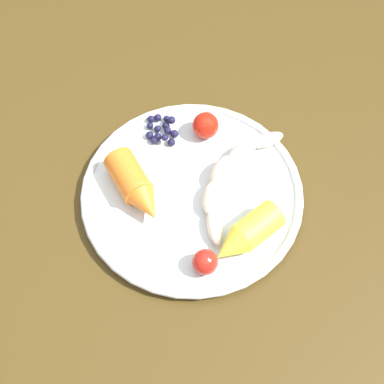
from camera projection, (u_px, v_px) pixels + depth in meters
ground_plane at (203, 343)px, 1.34m from camera, size 6.00×6.00×0.00m
dining_table at (210, 238)px, 0.80m from camera, size 1.22×0.86×0.70m
plate at (192, 193)px, 0.74m from camera, size 0.31×0.31×0.02m
banana at (230, 175)px, 0.73m from camera, size 0.18×0.13×0.03m
carrot_orange at (136, 189)px, 0.71m from camera, size 0.12×0.09×0.04m
carrot_yellow at (247, 235)px, 0.68m from camera, size 0.09×0.10×0.04m
blueberry_pile at (162, 129)px, 0.78m from camera, size 0.06×0.05×0.02m
tomato_near at (205, 262)px, 0.67m from camera, size 0.03×0.03×0.03m
tomato_mid at (207, 125)px, 0.77m from camera, size 0.04×0.04×0.04m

